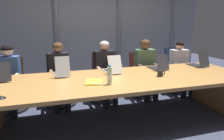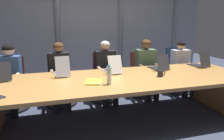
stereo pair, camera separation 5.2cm
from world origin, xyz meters
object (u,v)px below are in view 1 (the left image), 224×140
at_px(person_left_mid, 59,71).
at_px(spiral_notepad, 94,82).
at_px(laptop_right_mid, 158,66).
at_px(office_chair_left_mid, 60,85).
at_px(coffee_mug_near, 160,73).
at_px(laptop_right_end, 198,63).
at_px(laptop_left_mid, 62,72).
at_px(conference_mic_left_side, 1,97).
at_px(laptop_center, 112,69).
at_px(office_chair_left_end, 11,90).
at_px(water_bottle_primary, 110,76).
at_px(person_right_end, 181,65).
at_px(office_chair_center, 103,82).
at_px(laptop_left_end, 3,77).
at_px(person_left_end, 8,75).
at_px(person_center, 106,68).
at_px(office_chair_right_end, 177,75).
at_px(person_right_mid, 146,65).
at_px(office_chair_right_mid, 142,79).

bearing_deg(person_left_mid, spiral_notepad, 21.72).
bearing_deg(person_left_mid, laptop_right_mid, 72.26).
xyz_separation_m(office_chair_left_mid, coffee_mug_near, (1.49, -1.19, 0.41)).
bearing_deg(laptop_right_mid, coffee_mug_near, 150.92).
bearing_deg(laptop_right_end, laptop_left_mid, 87.74).
bearing_deg(conference_mic_left_side, office_chair_left_mid, 64.61).
distance_m(laptop_center, person_left_mid, 1.00).
relative_size(office_chair_left_end, person_left_mid, 0.77).
bearing_deg(office_chair_left_mid, conference_mic_left_side, -26.81).
xyz_separation_m(office_chair_left_end, conference_mic_left_side, (0.15, -1.52, 0.39)).
height_order(office_chair_left_end, person_left_mid, person_left_mid).
xyz_separation_m(laptop_left_mid, laptop_center, (0.83, -0.02, -0.00)).
bearing_deg(water_bottle_primary, person_right_end, 31.35).
bearing_deg(laptop_left_mid, water_bottle_primary, -143.51).
bearing_deg(person_left_mid, office_chair_center, 100.61).
bearing_deg(conference_mic_left_side, laptop_left_end, 97.48).
height_order(laptop_right_mid, conference_mic_left_side, laptop_right_mid).
relative_size(laptop_left_end, laptop_right_mid, 0.97).
bearing_deg(person_left_mid, person_left_end, -89.86).
xyz_separation_m(laptop_right_mid, person_left_mid, (-1.71, 0.56, -0.11)).
relative_size(conference_mic_left_side, spiral_notepad, 0.31).
distance_m(laptop_center, person_center, 0.55).
xyz_separation_m(office_chair_left_mid, person_center, (0.88, -0.16, 0.32)).
height_order(office_chair_left_end, office_chair_center, office_chair_center).
distance_m(laptop_right_mid, person_center, 1.01).
bearing_deg(conference_mic_left_side, water_bottle_primary, 6.47).
bearing_deg(laptop_center, person_center, -8.07).
xyz_separation_m(laptop_right_end, person_left_end, (-3.43, 0.56, -0.10)).
bearing_deg(water_bottle_primary, person_center, 77.03).
bearing_deg(office_chair_right_end, water_bottle_primary, -64.30).
bearing_deg(coffee_mug_near, conference_mic_left_side, -171.35).
distance_m(laptop_left_end, office_chair_right_end, 3.54).
distance_m(laptop_right_end, office_chair_left_end, 3.55).
height_order(person_left_mid, person_right_mid, person_right_mid).
xyz_separation_m(person_left_end, person_left_mid, (0.85, -0.00, -0.00)).
xyz_separation_m(office_chair_left_end, coffee_mug_near, (2.36, -1.19, 0.42)).
relative_size(person_center, person_right_end, 1.05).
xyz_separation_m(office_chair_left_mid, water_bottle_primary, (0.60, -1.38, 0.49)).
bearing_deg(office_chair_left_end, spiral_notepad, 52.73).
bearing_deg(laptop_right_end, person_right_mid, 54.36).
distance_m(office_chair_left_mid, office_chair_right_mid, 1.74).
xyz_separation_m(laptop_left_mid, office_chair_left_mid, (-0.01, 0.68, -0.43)).
height_order(office_chair_center, coffee_mug_near, office_chair_center).
distance_m(office_chair_center, spiral_notepad, 1.35).
relative_size(laptop_right_end, office_chair_left_end, 0.45).
bearing_deg(person_right_mid, person_left_end, -87.53).
bearing_deg(person_right_end, person_center, -90.64).
xyz_separation_m(laptop_center, office_chair_right_mid, (0.90, 0.69, -0.44)).
xyz_separation_m(office_chair_center, person_left_mid, (-0.87, -0.16, 0.32)).
distance_m(laptop_left_end, person_right_mid, 2.64).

